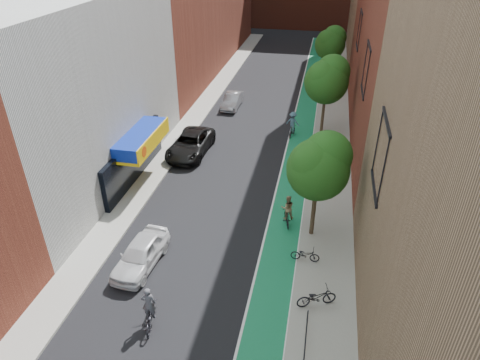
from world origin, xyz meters
The scene contains 16 objects.
bike_lane centered at (4.00, 26.00, 0.01)m, with size 2.00×68.00×0.01m, color #126530.
sidewalk_left centered at (-6.00, 26.00, 0.07)m, with size 2.00×68.00×0.15m, color gray.
sidewalk_right centered at (6.50, 26.00, 0.07)m, with size 3.00×68.00×0.15m, color gray.
building_left_white centered at (-11.00, 14.00, 6.00)m, with size 8.00×20.00×12.00m, color silver.
tree_near centered at (5.65, 10.02, 4.66)m, with size 3.40×3.36×6.42m.
tree_mid centered at (5.65, 24.02, 4.89)m, with size 3.55×3.53×6.74m.
tree_far centered at (5.65, 38.02, 4.50)m, with size 3.30×3.25×6.21m.
parked_car_white centered at (-3.00, 5.71, 0.73)m, with size 1.73×4.30×1.46m, color silver.
parked_car_black centered at (-4.24, 18.47, 0.79)m, with size 2.63×5.71×1.59m, color black.
parked_car_silver centered at (-3.15, 28.67, 0.68)m, with size 1.44×4.13×1.36m, color gray.
cyclist_lead centered at (-1.09, 2.13, 0.69)m, with size 1.10×2.02×2.09m.
cyclist_lane_near centered at (4.09, 10.83, 0.82)m, with size 0.89×1.63×1.92m.
cyclist_lane_mid centered at (4.44, 16.09, 0.90)m, with size 1.10×1.58×2.21m.
cyclist_lane_far centered at (3.20, 23.27, 0.99)m, with size 1.27×1.61×2.12m.
parked_bike_near centered at (6.13, 4.59, 0.65)m, with size 0.67×1.91×1.01m, color black.
parked_bike_far centered at (5.40, 7.59, 0.55)m, with size 0.53×1.53×0.80m, color black.
Camera 1 is at (5.48, -9.96, 15.51)m, focal length 32.00 mm.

